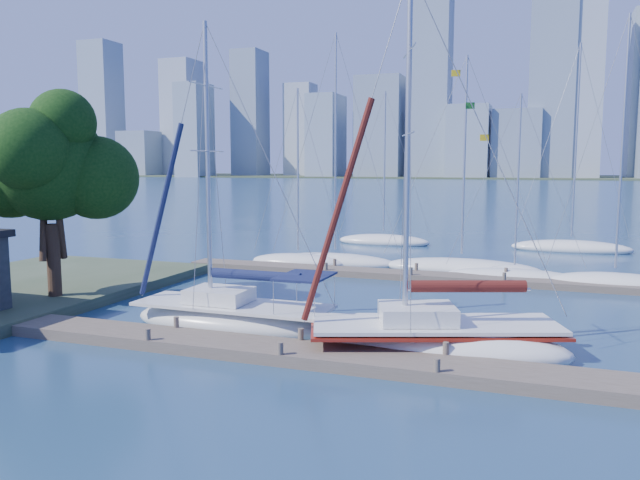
% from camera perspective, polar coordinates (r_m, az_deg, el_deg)
% --- Properties ---
extents(ground, '(700.00, 700.00, 0.00)m').
position_cam_1_polar(ground, '(21.26, -2.67, -10.76)').
color(ground, navy).
rests_on(ground, ground).
extents(near_dock, '(26.00, 2.00, 0.40)m').
position_cam_1_polar(near_dock, '(21.20, -2.67, -10.25)').
color(near_dock, '#50473B').
rests_on(near_dock, ground).
extents(far_dock, '(30.00, 1.80, 0.36)m').
position_cam_1_polar(far_dock, '(35.76, 10.13, -3.32)').
color(far_dock, '#50473B').
rests_on(far_dock, ground).
extents(far_shore, '(800.00, 100.00, 1.50)m').
position_cam_1_polar(far_shore, '(338.89, 18.37, 5.43)').
color(far_shore, '#38472D').
rests_on(far_shore, ground).
extents(tree, '(7.13, 6.52, 9.69)m').
position_cam_1_polar(tree, '(30.48, -23.54, 6.57)').
color(tree, '#311F15').
rests_on(tree, ground).
extents(sailboat_navy, '(8.57, 2.87, 12.47)m').
position_cam_1_polar(sailboat_navy, '(24.97, -7.97, -5.91)').
color(sailboat_navy, silver).
rests_on(sailboat_navy, ground).
extents(sailboat_maroon, '(9.50, 5.83, 13.34)m').
position_cam_1_polar(sailboat_maroon, '(21.98, 10.45, -7.61)').
color(sailboat_maroon, silver).
rests_on(sailboat_maroon, ground).
extents(bg_boat_0, '(6.52, 2.57, 11.58)m').
position_cam_1_polar(bg_boat_0, '(40.32, -2.00, -1.96)').
color(bg_boat_0, silver).
rests_on(bg_boat_0, ground).
extents(bg_boat_1, '(8.43, 3.92, 14.97)m').
position_cam_1_polar(bg_boat_1, '(40.38, 1.40, -1.90)').
color(bg_boat_1, silver).
rests_on(bg_boat_1, ground).
extents(bg_boat_2, '(9.60, 3.13, 13.17)m').
position_cam_1_polar(bg_boat_2, '(38.63, 12.81, -2.49)').
color(bg_boat_2, silver).
rests_on(bg_boat_2, ground).
extents(bg_boat_3, '(7.74, 3.05, 10.60)m').
position_cam_1_polar(bg_boat_3, '(36.64, 17.35, -3.22)').
color(bg_boat_3, silver).
rests_on(bg_boat_3, ground).
extents(bg_boat_4, '(7.05, 3.04, 14.38)m').
position_cam_1_polar(bg_boat_4, '(36.39, 25.34, -3.52)').
color(bg_boat_4, silver).
rests_on(bg_boat_4, ground).
extents(bg_boat_6, '(7.67, 2.78, 12.65)m').
position_cam_1_polar(bg_boat_6, '(51.29, 5.83, -0.07)').
color(bg_boat_6, silver).
rests_on(bg_boat_6, ground).
extents(bg_boat_7, '(8.95, 5.11, 15.62)m').
position_cam_1_polar(bg_boat_7, '(50.46, 21.97, -0.62)').
color(bg_boat_7, silver).
rests_on(bg_boat_7, ground).
extents(skyline, '(502.46, 51.31, 118.50)m').
position_cam_1_polar(skyline, '(311.07, 22.39, 11.79)').
color(skyline, gray).
rests_on(skyline, ground).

